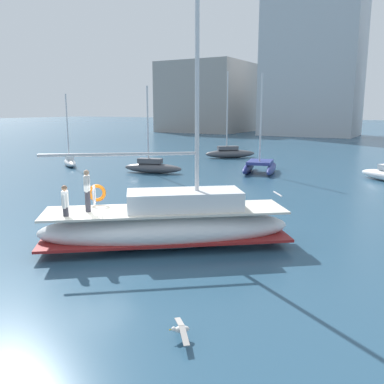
# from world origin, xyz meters

# --- Properties ---
(ground_plane) EXTENTS (400.00, 400.00, 0.00)m
(ground_plane) POSITION_xyz_m (0.00, 0.00, 0.00)
(ground_plane) COLOR #284C66
(main_sailboat) EXTENTS (9.04, 7.80, 12.10)m
(main_sailboat) POSITION_xyz_m (1.80, 1.88, 0.90)
(main_sailboat) COLOR silver
(main_sailboat) RESTS_ON ground
(moored_sloop_near) EXTENTS (5.12, 2.35, 7.05)m
(moored_sloop_near) POSITION_xyz_m (-9.58, 16.86, 0.54)
(moored_sloop_near) COLOR #4C4C51
(moored_sloop_near) RESTS_ON ground
(moored_catamaran) EXTENTS (5.00, 4.51, 9.05)m
(moored_catamaran) POSITION_xyz_m (-8.59, 29.86, 0.61)
(moored_catamaran) COLOR #4C4C51
(moored_catamaran) RESTS_ON ground
(moored_cutter_left) EXTENTS (3.48, 5.43, 7.99)m
(moored_cutter_left) POSITION_xyz_m (-1.85, 21.25, 0.60)
(moored_cutter_left) COLOR navy
(moored_cutter_left) RESTS_ON ground
(moored_cutter_right) EXTENTS (3.73, 3.07, 6.56)m
(moored_cutter_right) POSITION_xyz_m (-18.67, 16.45, 0.47)
(moored_cutter_right) COLOR silver
(moored_cutter_right) RESTS_ON ground
(seagull) EXTENTS (0.94, 1.03, 0.18)m
(seagull) POSITION_xyz_m (5.69, -3.49, 0.25)
(seagull) COLOR silver
(seagull) RESTS_ON ground
(waterfront_buildings) EXTENTS (90.09, 18.58, 27.42)m
(waterfront_buildings) POSITION_xyz_m (-5.51, 73.97, 10.18)
(waterfront_buildings) COLOR gray
(waterfront_buildings) RESTS_ON ground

